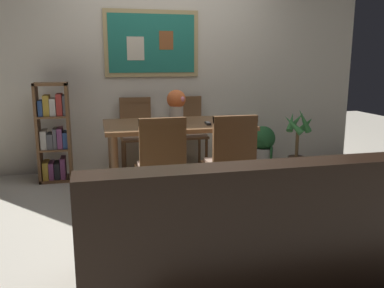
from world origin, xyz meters
name	(u,v)px	position (x,y,z in m)	size (l,w,h in m)	color
ground_plane	(195,205)	(0.00, 0.00, 0.00)	(12.00, 12.00, 0.00)	beige
wall_back_with_painting	(165,64)	(0.00, 1.55, 1.31)	(5.20, 0.14, 2.60)	beige
dining_table	(177,132)	(-0.07, 0.49, 0.63)	(1.48, 0.88, 0.72)	brown
dining_chair_near_left	(161,160)	(-0.37, -0.32, 0.54)	(0.40, 0.41, 0.91)	brown
dining_chair_far_left	(137,129)	(-0.41, 1.31, 0.54)	(0.40, 0.41, 0.91)	brown
dining_chair_near_right	(231,157)	(0.24, -0.33, 0.54)	(0.40, 0.41, 0.91)	brown
dining_chair_far_right	(188,127)	(0.24, 1.31, 0.54)	(0.40, 0.41, 0.91)	brown
leather_couch	(235,240)	(-0.11, -1.45, 0.31)	(1.80, 0.84, 0.84)	black
bookshelf	(54,134)	(-1.35, 1.16, 0.54)	(0.36, 0.28, 1.11)	brown
potted_ivy	(263,146)	(1.19, 1.16, 0.28)	(0.31, 0.31, 0.53)	#B2ADA3
potted_palm	(297,146)	(1.43, 0.72, 0.35)	(0.38, 0.36, 0.83)	#4C4742
flower_vase	(176,104)	(-0.06, 0.54, 0.92)	(0.20, 0.20, 0.34)	beige
tv_remote	(208,123)	(0.22, 0.32, 0.73)	(0.06, 0.16, 0.02)	black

